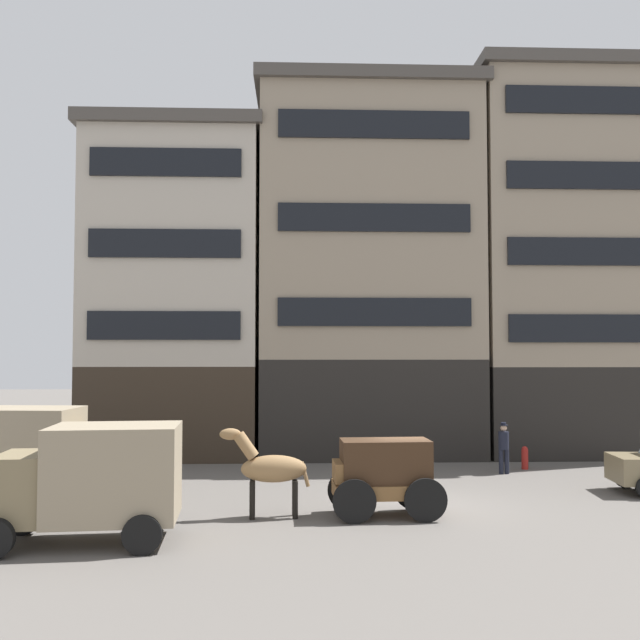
{
  "coord_description": "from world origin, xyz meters",
  "views": [
    {
      "loc": [
        -3.47,
        -18.97,
        4.27
      ],
      "look_at": [
        -2.66,
        2.05,
        5.26
      ],
      "focal_mm": 38.25,
      "sensor_mm": 36.0,
      "label": 1
    }
  ],
  "objects_px": {
    "delivery_truck_far": "(88,479)",
    "pedestrian_officer": "(504,446)",
    "cargo_wagon": "(383,472)",
    "fire_hydrant_curbside": "(525,457)",
    "draft_horse": "(270,468)",
    "delivery_truck_near": "(47,449)"
  },
  "relations": [
    {
      "from": "delivery_truck_near",
      "to": "fire_hydrant_curbside",
      "type": "bearing_deg",
      "value": 15.18
    },
    {
      "from": "delivery_truck_near",
      "to": "cargo_wagon",
      "type": "bearing_deg",
      "value": -15.43
    },
    {
      "from": "draft_horse",
      "to": "fire_hydrant_curbside",
      "type": "relative_size",
      "value": 2.83
    },
    {
      "from": "cargo_wagon",
      "to": "delivery_truck_near",
      "type": "bearing_deg",
      "value": 164.57
    },
    {
      "from": "draft_horse",
      "to": "pedestrian_officer",
      "type": "bearing_deg",
      "value": 36.87
    },
    {
      "from": "cargo_wagon",
      "to": "pedestrian_officer",
      "type": "height_order",
      "value": "cargo_wagon"
    },
    {
      "from": "draft_horse",
      "to": "delivery_truck_far",
      "type": "bearing_deg",
      "value": -150.31
    },
    {
      "from": "delivery_truck_far",
      "to": "fire_hydrant_curbside",
      "type": "xyz_separation_m",
      "value": [
        13.01,
        9.16,
        -1.0
      ]
    },
    {
      "from": "cargo_wagon",
      "to": "pedestrian_officer",
      "type": "relative_size",
      "value": 1.65
    },
    {
      "from": "pedestrian_officer",
      "to": "delivery_truck_far",
      "type": "bearing_deg",
      "value": -145.39
    },
    {
      "from": "delivery_truck_far",
      "to": "pedestrian_officer",
      "type": "xyz_separation_m",
      "value": [
        11.96,
        8.26,
        -0.44
      ]
    },
    {
      "from": "delivery_truck_far",
      "to": "pedestrian_officer",
      "type": "distance_m",
      "value": 14.54
    },
    {
      "from": "draft_horse",
      "to": "delivery_truck_near",
      "type": "distance_m",
      "value": 7.13
    },
    {
      "from": "cargo_wagon",
      "to": "fire_hydrant_curbside",
      "type": "distance_m",
      "value": 9.22
    },
    {
      "from": "delivery_truck_near",
      "to": "pedestrian_officer",
      "type": "distance_m",
      "value": 14.99
    },
    {
      "from": "delivery_truck_near",
      "to": "fire_hydrant_curbside",
      "type": "relative_size",
      "value": 5.39
    },
    {
      "from": "fire_hydrant_curbside",
      "to": "delivery_truck_near",
      "type": "bearing_deg",
      "value": -164.82
    },
    {
      "from": "cargo_wagon",
      "to": "delivery_truck_far",
      "type": "bearing_deg",
      "value": -161.86
    },
    {
      "from": "delivery_truck_far",
      "to": "fire_hydrant_curbside",
      "type": "height_order",
      "value": "delivery_truck_far"
    },
    {
      "from": "cargo_wagon",
      "to": "fire_hydrant_curbside",
      "type": "bearing_deg",
      "value": 48.54
    },
    {
      "from": "delivery_truck_near",
      "to": "delivery_truck_far",
      "type": "distance_m",
      "value": 5.58
    },
    {
      "from": "draft_horse",
      "to": "delivery_truck_far",
      "type": "height_order",
      "value": "delivery_truck_far"
    }
  ]
}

